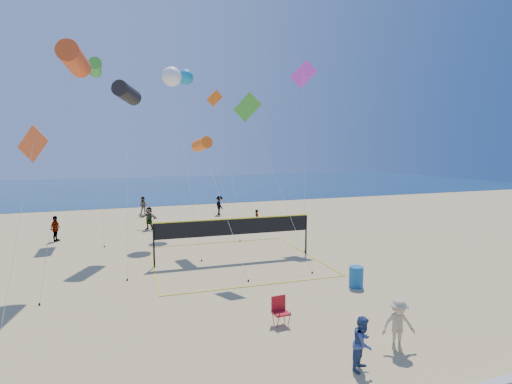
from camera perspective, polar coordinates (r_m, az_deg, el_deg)
name	(u,v)px	position (r m, az deg, el deg)	size (l,w,h in m)	color
ground	(278,379)	(12.84, 3.14, -25.11)	(120.00, 120.00, 0.00)	tan
ocean	(138,187)	(72.51, -16.56, 0.65)	(140.00, 50.00, 0.03)	navy
bystander_a	(363,343)	(13.29, 15.04, -20.10)	(0.80, 0.63, 1.65)	navy
bystander_b	(398,324)	(14.70, 19.67, -17.39)	(1.13, 0.65, 1.75)	tan
far_person_0	(55,229)	(32.37, -26.75, -4.70)	(1.09, 0.45, 1.86)	gray
far_person_1	(149,218)	(34.27, -15.04, -3.65)	(1.75, 0.56, 1.89)	gray
far_person_2	(257,219)	(33.68, 0.15, -3.86)	(0.58, 0.38, 1.60)	gray
far_person_3	(144,206)	(42.23, -15.78, -1.89)	(0.89, 0.69, 1.83)	gray
far_person_4	(220,205)	(40.52, -5.22, -1.93)	(1.26, 0.72, 1.94)	gray
camp_chair	(280,309)	(15.83, 3.43, -16.31)	(0.61, 0.75, 1.20)	#AC131B
trash_barrel	(356,277)	(20.29, 14.12, -11.68)	(0.68, 0.68, 1.02)	#175B9A
volleyball_net	(234,231)	(23.94, -3.09, -5.64)	(9.92, 9.77, 2.56)	black
kite_0	(74,59)	(23.34, -24.55, 16.84)	(2.36, 5.69, 11.94)	#D14719
kite_1	(127,93)	(27.83, -17.97, 13.28)	(1.99, 8.25, 10.94)	black
kite_2	(202,144)	(26.53, -7.75, 6.76)	(1.24, 8.48, 7.48)	orange
kite_3	(31,152)	(19.33, -29.42, 4.97)	(1.36, 5.34, 7.69)	#EA5A27
kite_4	(251,116)	(22.29, -0.73, 10.80)	(3.51, 3.07, 9.77)	green
kite_5	(304,81)	(30.51, 6.82, 15.46)	(2.89, 4.99, 13.15)	#F43DE7
kite_6	(172,77)	(32.24, -11.96, 15.82)	(1.80, 9.51, 12.88)	white
kite_7	(186,77)	(35.16, -10.01, 15.84)	(3.24, 8.07, 13.27)	#138FB9
kite_8	(95,68)	(35.19, -21.99, 16.15)	(1.02, 7.27, 13.67)	green
kite_9	(216,106)	(39.45, -5.70, 12.17)	(1.65, 7.19, 12.39)	orange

